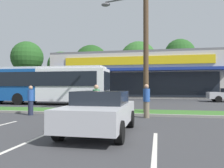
{
  "coord_description": "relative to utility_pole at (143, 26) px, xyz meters",
  "views": [
    {
      "loc": [
        5.25,
        0.65,
        1.57
      ],
      "look_at": [
        1.72,
        18.1,
        1.76
      ],
      "focal_mm": 36.54,
      "sensor_mm": 36.0,
      "label": 1
    }
  ],
  "objects": [
    {
      "name": "curb_lip",
      "position": [
        -4.43,
        -1.09,
        -5.03
      ],
      "size": [
        56.0,
        0.24,
        0.12
      ],
      "primitive_type": "cube",
      "color": "gray",
      "rests_on": "ground_plane"
    },
    {
      "name": "tree_left",
      "position": [
        -19.89,
        33.16,
        1.06
      ],
      "size": [
        5.94,
        5.94,
        9.14
      ],
      "color": "#473323",
      "rests_on": "ground_plane"
    },
    {
      "name": "utility_pole",
      "position": [
        0.0,
        0.0,
        0.0
      ],
      "size": [
        3.16,
        2.36,
        9.49
      ],
      "color": "#4C3826",
      "rests_on": "ground_plane"
    },
    {
      "name": "storefront_building",
      "position": [
        -1.99,
        22.75,
        -1.94
      ],
      "size": [
        24.06,
        14.58,
        6.29
      ],
      "color": "#BCB7AD",
      "rests_on": "ground_plane"
    },
    {
      "name": "pedestrian_mid",
      "position": [
        -2.05,
        -2.8,
        -4.26
      ],
      "size": [
        0.33,
        0.33,
        1.65
      ],
      "rotation": [
        0.0,
        0.0,
        1.25
      ],
      "color": "black",
      "rests_on": "ground_plane"
    },
    {
      "name": "tree_mid_right",
      "position": [
        4.86,
        31.24,
        2.51
      ],
      "size": [
        5.71,
        5.71,
        10.48
      ],
      "color": "#473323",
      "rests_on": "ground_plane"
    },
    {
      "name": "pedestrian_far",
      "position": [
        0.26,
        -1.74,
        -4.24
      ],
      "size": [
        0.34,
        0.34,
        1.68
      ],
      "rotation": [
        0.0,
        0.0,
        3.24
      ],
      "color": "#726651",
      "rests_on": "ground_plane"
    },
    {
      "name": "car_0",
      "position": [
        -1.09,
        -5.76,
        -4.35
      ],
      "size": [
        2.0,
        4.13,
        1.41
      ],
      "rotation": [
        0.0,
        0.0,
        -1.57
      ],
      "color": "#B7B7BC",
      "rests_on": "ground_plane"
    },
    {
      "name": "tree_mid",
      "position": [
        -3.05,
        32.34,
        1.74
      ],
      "size": [
        7.4,
        7.4,
        10.54
      ],
      "color": "#473323",
      "rests_on": "ground_plane"
    },
    {
      "name": "tree_far_left",
      "position": [
        -27.28,
        31.88,
        2.82
      ],
      "size": [
        6.95,
        6.95,
        11.4
      ],
      "color": "#473323",
      "rests_on": "ground_plane"
    },
    {
      "name": "parking_stripe_3",
      "position": [
        0.74,
        -7.84,
        -5.08
      ],
      "size": [
        0.12,
        4.8,
        0.01
      ],
      "primitive_type": "cube",
      "color": "silver",
      "rests_on": "ground_plane"
    },
    {
      "name": "car_2",
      "position": [
        -14.84,
        11.47,
        -4.31
      ],
      "size": [
        4.36,
        1.99,
        1.5
      ],
      "rotation": [
        0.0,
        0.0,
        3.14
      ],
      "color": "maroon",
      "rests_on": "ground_plane"
    },
    {
      "name": "tree_mid_left",
      "position": [
        -12.11,
        29.93,
        1.27
      ],
      "size": [
        6.7,
        6.7,
        9.72
      ],
      "color": "#473323",
      "rests_on": "ground_plane"
    },
    {
      "name": "pedestrian_near_bench",
      "position": [
        -6.0,
        -1.92,
        -4.28
      ],
      "size": [
        0.32,
        0.32,
        1.61
      ],
      "rotation": [
        0.0,
        0.0,
        3.59
      ],
      "color": "#1E2338",
      "rests_on": "ground_plane"
    },
    {
      "name": "city_bus",
      "position": [
        -9.8,
        5.22,
        -3.32
      ],
      "size": [
        12.94,
        2.75,
        3.25
      ],
      "rotation": [
        0.0,
        0.0,
        0.01
      ],
      "color": "#144793",
      "rests_on": "ground_plane"
    },
    {
      "name": "grass_median",
      "position": [
        -4.43,
        0.13,
        -5.03
      ],
      "size": [
        56.0,
        2.2,
        0.12
      ],
      "primitive_type": "cube",
      "color": "#386B28",
      "rests_on": "ground_plane"
    },
    {
      "name": "parking_stripe_2",
      "position": [
        -2.78,
        -6.9,
        -5.08
      ],
      "size": [
        0.12,
        4.8,
        0.01
      ],
      "primitive_type": "cube",
      "color": "silver",
      "rests_on": "ground_plane"
    }
  ]
}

